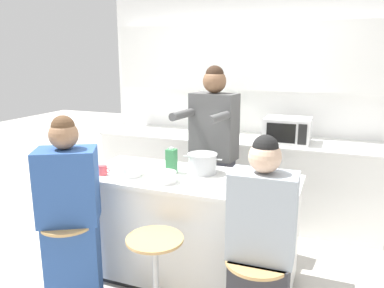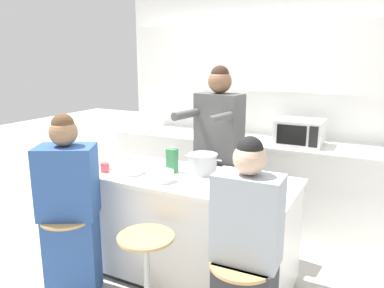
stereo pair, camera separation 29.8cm
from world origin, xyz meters
TOP-DOWN VIEW (x-y plane):
  - ground_plane at (0.00, 0.00)m, footprint 16.00×16.00m
  - wall_back at (0.00, 1.77)m, footprint 3.44×0.22m
  - back_counter at (0.00, 1.44)m, footprint 3.20×0.70m
  - kitchen_island at (0.00, 0.00)m, footprint 1.73×0.75m
  - bar_stool_leftmost at (-0.69, -0.63)m, footprint 0.38×0.38m
  - bar_stool_center at (0.00, -0.60)m, footprint 0.38×0.38m
  - person_cooking at (0.02, 0.56)m, footprint 0.48×0.60m
  - person_wrapped_blanket at (-0.69, -0.59)m, footprint 0.50×0.45m
  - person_seated_near at (0.70, -0.59)m, footprint 0.39×0.27m
  - cooking_pot at (0.07, 0.13)m, footprint 0.33×0.24m
  - fruit_bowl at (-0.12, -0.19)m, footprint 0.17×0.17m
  - mixing_bowl_steel at (-0.45, -0.14)m, footprint 0.20×0.20m
  - coffee_cup_near at (-0.66, -0.21)m, footprint 0.10×0.07m
  - banana_bunch at (0.49, 0.21)m, footprint 0.19×0.13m
  - juice_carton at (-0.17, 0.05)m, footprint 0.08×0.08m
  - microwave at (0.58, 1.39)m, footprint 0.47×0.38m
  - potted_plant at (-0.20, 1.44)m, footprint 0.19×0.19m

SIDE VIEW (x-z plane):
  - ground_plane at x=0.00m, z-range 0.00..0.00m
  - bar_stool_leftmost at x=-0.69m, z-range 0.04..0.69m
  - bar_stool_center at x=0.00m, z-range 0.04..0.69m
  - kitchen_island at x=0.00m, z-range 0.01..0.90m
  - back_counter at x=0.00m, z-range 0.00..0.93m
  - person_seated_near at x=0.70m, z-range -0.06..1.34m
  - person_wrapped_blanket at x=-0.69m, z-range -0.03..1.40m
  - person_cooking at x=0.02m, z-range 0.00..1.76m
  - banana_bunch at x=0.49m, z-range 0.89..0.96m
  - mixing_bowl_steel at x=-0.45m, z-range 0.90..0.98m
  - coffee_cup_near at x=-0.66m, z-range 0.90..0.98m
  - fruit_bowl at x=-0.12m, z-range 0.90..0.98m
  - cooking_pot at x=0.07m, z-range 0.90..1.06m
  - juice_carton at x=-0.17m, z-range 0.89..1.10m
  - microwave at x=0.58m, z-range 0.93..1.20m
  - potted_plant at x=-0.20m, z-range 0.95..1.23m
  - wall_back at x=0.00m, z-range 0.19..2.89m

